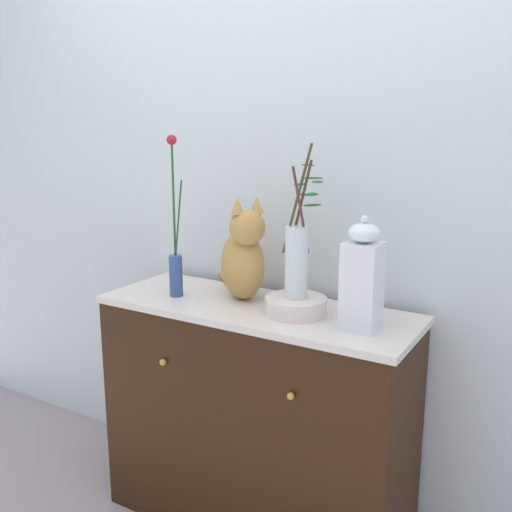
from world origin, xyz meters
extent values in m
cube|color=silver|center=(0.00, 0.28, 1.30)|extent=(4.40, 0.08, 2.60)
cube|color=black|center=(0.00, 0.00, 0.42)|extent=(1.12, 0.41, 0.84)
cube|color=silver|center=(0.00, 0.00, 0.86)|extent=(1.15, 0.41, 0.02)
sphere|color=#B79338|center=(-0.25, -0.22, 0.68)|extent=(0.02, 0.02, 0.02)
sphere|color=#B79338|center=(0.25, -0.22, 0.68)|extent=(0.02, 0.02, 0.02)
ellipsoid|color=#B58746|center=(-0.09, 0.05, 0.99)|extent=(0.26, 0.26, 0.25)
sphere|color=#B58746|center=(-0.04, 0.01, 1.14)|extent=(0.13, 0.13, 0.13)
cone|color=#B58746|center=(-0.02, 0.04, 1.22)|extent=(0.05, 0.05, 0.06)
cone|color=#B58746|center=(-0.07, -0.01, 1.22)|extent=(0.05, 0.05, 0.06)
cylinder|color=#B58746|center=(-0.25, 0.19, 0.88)|extent=(0.18, 0.16, 0.03)
cylinder|color=#2F4D8A|center=(-0.32, -0.05, 0.95)|extent=(0.05, 0.05, 0.16)
cylinder|color=#23501F|center=(-0.32, -0.05, 1.22)|extent=(0.01, 0.01, 0.40)
sphere|color=#A71C2A|center=(-0.32, -0.05, 1.44)|extent=(0.04, 0.04, 0.04)
cylinder|color=#214628|center=(-0.30, -0.05, 1.16)|extent=(0.04, 0.01, 0.28)
cylinder|color=silver|center=(0.16, -0.01, 0.90)|extent=(0.21, 0.21, 0.06)
cylinder|color=silver|center=(0.16, -0.01, 1.05)|extent=(0.08, 0.08, 0.24)
cylinder|color=#562E2D|center=(0.18, -0.01, 1.22)|extent=(0.03, 0.09, 0.29)
ellipsoid|color=#2C4F29|center=(0.22, -0.02, 1.24)|extent=(0.07, 0.08, 0.01)
ellipsoid|color=#1C5A26|center=(0.23, -0.04, 1.28)|extent=(0.06, 0.08, 0.01)
ellipsoid|color=#264721|center=(0.24, -0.03, 1.32)|extent=(0.06, 0.08, 0.01)
cylinder|color=#434026|center=(0.16, 0.00, 1.26)|extent=(0.09, 0.04, 0.36)
ellipsoid|color=#1B4C17|center=(0.14, 0.05, 1.30)|extent=(0.05, 0.07, 0.01)
ellipsoid|color=#1B5225|center=(0.15, 0.09, 1.36)|extent=(0.08, 0.07, 0.01)
cylinder|color=#47321E|center=(0.16, 0.01, 1.23)|extent=(0.09, 0.03, 0.31)
ellipsoid|color=#254E17|center=(0.17, 0.04, 1.27)|extent=(0.07, 0.04, 0.01)
ellipsoid|color=#1E4816|center=(0.18, 0.06, 1.32)|extent=(0.08, 0.06, 0.01)
cube|color=white|center=(0.40, -0.03, 1.01)|extent=(0.11, 0.11, 0.27)
ellipsoid|color=white|center=(0.40, -0.03, 1.17)|extent=(0.10, 0.10, 0.06)
sphere|color=white|center=(0.40, -0.03, 1.21)|extent=(0.02, 0.02, 0.02)
camera|label=1|loc=(1.00, -1.68, 1.49)|focal=40.59mm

